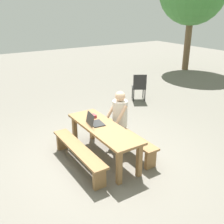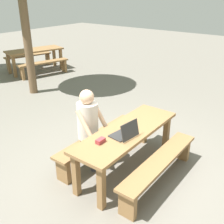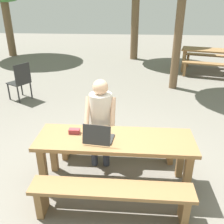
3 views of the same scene
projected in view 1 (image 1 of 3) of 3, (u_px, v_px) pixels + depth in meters
name	position (u px, v px, depth m)	size (l,w,h in m)	color
ground_plane	(104.00, 157.00, 5.62)	(30.00, 30.00, 0.00)	slate
picnic_table_front	(103.00, 132.00, 5.39)	(2.02, 0.65, 0.73)	olive
bench_near	(78.00, 152.00, 5.21)	(1.85, 0.30, 0.43)	olive
bench_far	(126.00, 137.00, 5.79)	(1.85, 0.30, 0.43)	olive
laptop	(94.00, 122.00, 5.44)	(0.38, 0.35, 0.26)	#2D2D2D
small_pouch	(94.00, 116.00, 5.80)	(0.14, 0.08, 0.06)	#993338
person_seated	(119.00, 115.00, 5.81)	(0.44, 0.42, 1.31)	#333847
plastic_chair	(139.00, 87.00, 8.88)	(0.60, 0.60, 0.93)	#262626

